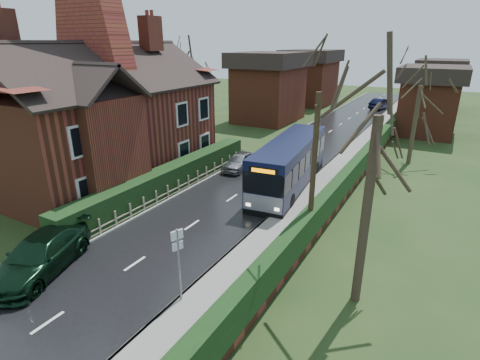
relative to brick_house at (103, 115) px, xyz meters
The scene contains 18 objects.
ground 10.87m from the brick_house, 28.67° to the right, with size 140.00×140.00×0.00m, color #33441D.
road 11.07m from the brick_house, 30.89° to the left, with size 6.00×100.00×0.02m, color black.
pavement 14.64m from the brick_house, 21.92° to the left, with size 2.50×100.00×0.14m, color slate.
kerb_right 13.59m from the brick_house, 23.91° to the left, with size 0.12×100.00×0.14m, color gray.
kerb_left 8.85m from the brick_house, 42.59° to the left, with size 0.12×100.00×0.10m, color gray.
front_hedge 6.02m from the brick_house, ahead, with size 1.20×16.00×1.60m, color black.
picket_fence 6.83m from the brick_house, ahead, with size 0.10×16.00×0.90m, color tan, non-canonical shape.
right_wall_hedge 15.80m from the brick_house, 19.77° to the left, with size 0.60×50.00×1.80m.
brick_house is the anchor object (origin of this frame).
bus 12.22m from the brick_house, 22.95° to the left, with size 3.31×10.14×3.02m.
car_silver 9.71m from the brick_house, 43.29° to the left, with size 1.45×3.60×1.22m, color #B4B5BA.
car_green 11.28m from the brick_house, 56.88° to the right, with size 2.03×5.00×1.45m, color black.
car_distant 39.60m from the brick_house, 74.20° to the left, with size 1.52×4.37×1.44m, color black.
bus_stop_sign 14.45m from the brick_house, 33.09° to the right, with size 0.22×0.43×2.91m.
telegraph_pole 14.67m from the brick_house, ahead, with size 0.24×0.89×6.87m.
tree_right_near 18.09m from the brick_house, 14.82° to the right, with size 4.40×4.40×9.50m.
tree_right_far 21.91m from the brick_house, 38.77° to the left, with size 4.28×4.28×8.27m.
tree_house_side 11.32m from the brick_house, 95.77° to the left, with size 4.27×4.27×9.71m.
Camera 1 is at (10.38, -11.54, 8.72)m, focal length 28.00 mm.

